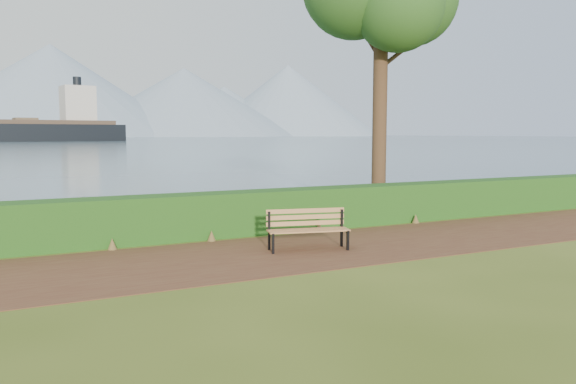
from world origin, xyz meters
TOP-DOWN VIEW (x-y plane):
  - ground at (0.00, 0.00)m, footprint 140.00×140.00m
  - path at (0.00, 0.30)m, footprint 40.00×3.40m
  - hedge at (0.00, 2.60)m, footprint 32.00×0.85m
  - water at (0.00, 260.00)m, footprint 700.00×510.00m
  - mountains at (-9.17, 406.05)m, footprint 585.00×190.00m
  - bench at (0.37, 0.35)m, footprint 1.71×0.84m
  - cargo_ship at (-6.50, 162.61)m, footprint 68.31×19.99m

SIDE VIEW (x-z plane):
  - ground at x=0.00m, z-range 0.00..0.00m
  - path at x=0.00m, z-range 0.00..0.01m
  - water at x=0.00m, z-range 0.00..0.01m
  - bench at x=0.37m, z-range 0.06..0.89m
  - hedge at x=0.00m, z-range 0.00..1.00m
  - cargo_ship at x=-6.50m, z-range -7.19..13.30m
  - mountains at x=-9.17m, z-range -7.30..62.70m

